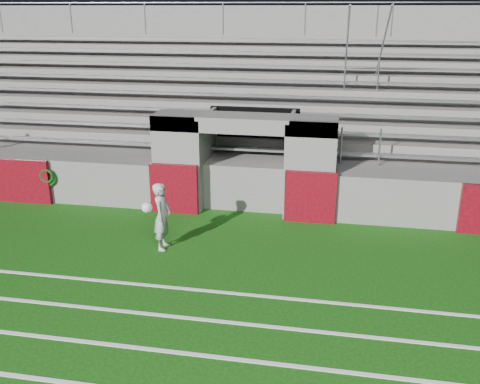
# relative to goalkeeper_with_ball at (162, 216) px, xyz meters

# --- Properties ---
(ground) EXTENTS (90.00, 90.00, 0.00)m
(ground) POSITION_rel_goalkeeper_with_ball_xyz_m (1.40, -0.73, -0.79)
(ground) COLOR #10430B
(ground) RESTS_ON ground
(stadium_structure) EXTENTS (26.00, 8.48, 5.42)m
(stadium_structure) POSITION_rel_goalkeeper_with_ball_xyz_m (1.40, 7.24, 0.70)
(stadium_structure) COLOR #5E5C59
(stadium_structure) RESTS_ON ground
(goalkeeper_with_ball) EXTENTS (0.61, 0.58, 1.56)m
(goalkeeper_with_ball) POSITION_rel_goalkeeper_with_ball_xyz_m (0.00, 0.00, 0.00)
(goalkeeper_with_ball) COLOR #A7ABB1
(goalkeeper_with_ball) RESTS_ON ground
(hose_coil) EXTENTS (0.50, 0.14, 0.53)m
(hose_coil) POSITION_rel_goalkeeper_with_ball_xyz_m (-4.04, 2.20, -0.00)
(hose_coil) COLOR #0C400E
(hose_coil) RESTS_ON ground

